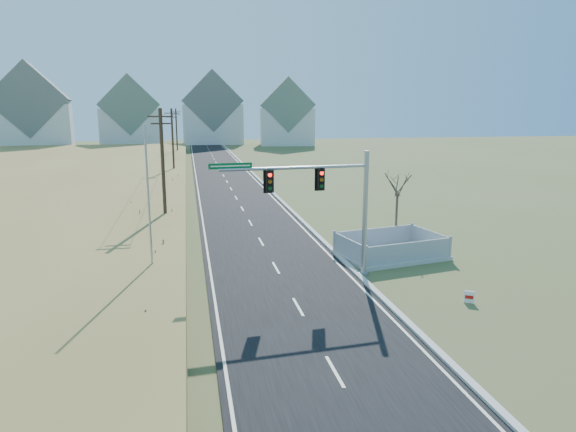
# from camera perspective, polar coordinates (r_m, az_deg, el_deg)

# --- Properties ---
(ground) EXTENTS (260.00, 260.00, 0.00)m
(ground) POSITION_cam_1_polar(r_m,az_deg,el_deg) (25.68, 0.18, -8.56)
(ground) COLOR #4D5D2D
(ground) RESTS_ON ground
(road) EXTENTS (8.00, 180.00, 0.06)m
(road) POSITION_cam_1_polar(r_m,az_deg,el_deg) (74.30, -7.40, 4.84)
(road) COLOR black
(road) RESTS_ON ground
(curb) EXTENTS (0.30, 180.00, 0.18)m
(curb) POSITION_cam_1_polar(r_m,az_deg,el_deg) (74.67, -4.21, 4.98)
(curb) COLOR #B2AFA8
(curb) RESTS_ON ground
(reed_marsh) EXTENTS (38.00, 110.00, 1.30)m
(reed_marsh) POSITION_cam_1_polar(r_m,az_deg,el_deg) (66.99, -27.78, 3.35)
(reed_marsh) COLOR #9D8547
(reed_marsh) RESTS_ON ground
(utility_pole_near) EXTENTS (1.80, 0.26, 9.00)m
(utility_pole_near) POSITION_cam_1_polar(r_m,az_deg,el_deg) (38.88, -13.72, 5.20)
(utility_pole_near) COLOR #422D1E
(utility_pole_near) RESTS_ON ground
(utility_pole_mid) EXTENTS (1.80, 0.26, 9.00)m
(utility_pole_mid) POSITION_cam_1_polar(r_m,az_deg,el_deg) (68.76, -12.68, 7.99)
(utility_pole_mid) COLOR #422D1E
(utility_pole_mid) RESTS_ON ground
(utility_pole_far) EXTENTS (1.80, 0.26, 9.00)m
(utility_pole_far) POSITION_cam_1_polar(r_m,az_deg,el_deg) (98.72, -12.27, 9.09)
(utility_pole_far) COLOR #422D1E
(utility_pole_far) RESTS_ON ground
(condo_nw) EXTENTS (17.69, 13.38, 19.05)m
(condo_nw) POSITION_cam_1_polar(r_m,az_deg,el_deg) (128.02, -26.60, 10.05)
(condo_nw) COLOR silver
(condo_nw) RESTS_ON ground
(condo_nnw) EXTENTS (14.93, 11.17, 17.03)m
(condo_nnw) POSITION_cam_1_polar(r_m,az_deg,el_deg) (132.29, -17.14, 10.44)
(condo_nnw) COLOR silver
(condo_nnw) RESTS_ON ground
(condo_n) EXTENTS (15.27, 10.20, 18.54)m
(condo_n) POSITION_cam_1_polar(r_m,az_deg,el_deg) (135.78, -8.41, 11.14)
(condo_n) COLOR silver
(condo_n) RESTS_ON ground
(condo_ne) EXTENTS (14.12, 10.51, 16.52)m
(condo_ne) POSITION_cam_1_polar(r_m,az_deg,el_deg) (130.00, -0.13, 10.90)
(condo_ne) COLOR silver
(condo_ne) RESTS_ON ground
(traffic_signal_mast) EXTENTS (8.53, 0.97, 6.80)m
(traffic_signal_mast) POSITION_cam_1_polar(r_m,az_deg,el_deg) (26.88, 5.00, 1.65)
(traffic_signal_mast) COLOR #9EA0A5
(traffic_signal_mast) RESTS_ON ground
(fence_enclosure) EXTENTS (6.78, 5.26, 1.39)m
(fence_enclosure) POSITION_cam_1_polar(r_m,az_deg,el_deg) (32.27, 11.33, -3.99)
(fence_enclosure) COLOR #B7B5AD
(fence_enclosure) RESTS_ON ground
(open_sign) EXTENTS (0.42, 0.28, 0.57)m
(open_sign) POSITION_cam_1_polar(r_m,az_deg,el_deg) (25.75, 19.49, -8.49)
(open_sign) COLOR white
(open_sign) RESTS_ON ground
(flagpole) EXTENTS (0.37, 0.37, 8.19)m
(flagpole) POSITION_cam_1_polar(r_m,az_deg,el_deg) (26.34, -15.08, -1.03)
(flagpole) COLOR #B7B5AD
(flagpole) RESTS_ON ground
(bare_tree) EXTENTS (1.94, 1.94, 5.14)m
(bare_tree) POSITION_cam_1_polar(r_m,az_deg,el_deg) (34.77, 12.11, 3.62)
(bare_tree) COLOR #4C3F33
(bare_tree) RESTS_ON ground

